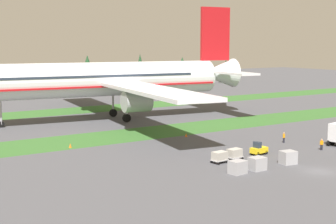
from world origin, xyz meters
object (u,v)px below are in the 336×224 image
cargo_dolly_lead (235,153)px  taxiway_marker_0 (186,135)px  uld_container_1 (238,167)px  baggage_tug (259,149)px  uld_container_2 (288,157)px  airliner (108,79)px  ground_crew_loader (284,137)px  uld_container_0 (257,164)px  taxiway_marker_1 (70,146)px  ground_crew_marshaller (322,144)px  cargo_dolly_second (220,156)px

cargo_dolly_lead → taxiway_marker_0: bearing=161.1°
uld_container_1 → taxiway_marker_0: (8.51, 23.41, -0.51)m
baggage_tug → cargo_dolly_lead: (-5.00, -0.52, 0.10)m
uld_container_2 → taxiway_marker_0: 23.30m
airliner → ground_crew_loader: size_ratio=43.71×
uld_container_0 → taxiway_marker_1: bearing=120.2°
ground_crew_loader → uld_container_0: (-15.66, -10.55, -0.11)m
baggage_tug → ground_crew_loader: size_ratio=1.56×
airliner → uld_container_2: (3.57, -47.47, -7.79)m
ground_crew_marshaller → cargo_dolly_lead: bearing=-164.1°
cargo_dolly_second → ground_crew_loader: 18.01m
taxiway_marker_1 → cargo_dolly_lead: bearing=-50.7°
ground_crew_marshaller → taxiway_marker_0: 22.81m
baggage_tug → uld_container_0: size_ratio=1.36×
baggage_tug → uld_container_0: (-6.24, -6.40, 0.02)m
airliner → uld_container_2: airliner is taller
uld_container_1 → uld_container_2: (8.94, 0.13, 0.06)m
uld_container_0 → uld_container_2: bearing=1.6°
uld_container_0 → uld_container_2: (5.71, 0.16, 0.05)m
cargo_dolly_lead → uld_container_0: bearing=-17.9°
uld_container_1 → uld_container_2: size_ratio=1.00×
uld_container_1 → ground_crew_loader: bearing=29.1°
airliner → taxiway_marker_1: (-17.13, -21.89, -8.34)m
uld_container_1 → taxiway_marker_1: 28.27m
cargo_dolly_lead → taxiway_marker_1: size_ratio=3.46×
cargo_dolly_second → uld_container_0: size_ratio=1.17×
ground_crew_loader → uld_container_0: bearing=15.6°
cargo_dolly_lead → taxiway_marker_1: cargo_dolly_lead is taller
cargo_dolly_lead → uld_container_2: 7.26m
uld_container_0 → taxiway_marker_0: uld_container_0 is taller
cargo_dolly_lead → cargo_dolly_second: (-2.88, -0.30, 0.00)m
uld_container_2 → taxiway_marker_0: bearing=91.1°
airliner → uld_container_2: 48.24m
cargo_dolly_second → taxiway_marker_0: cargo_dolly_second is taller
cargo_dolly_second → uld_container_1: size_ratio=1.17×
cargo_dolly_lead → ground_crew_loader: ground_crew_loader is taller
uld_container_0 → ground_crew_loader: bearing=34.0°
airliner → taxiway_marker_1: 29.02m
uld_container_2 → taxiway_marker_1: uld_container_2 is taller
cargo_dolly_second → uld_container_1: uld_container_1 is taller
baggage_tug → uld_container_1: bearing=-62.0°
cargo_dolly_second → uld_container_2: size_ratio=1.17×
baggage_tug → cargo_dolly_lead: 5.03m
baggage_tug → cargo_dolly_lead: bearing=-90.0°
cargo_dolly_lead → ground_crew_loader: size_ratio=1.35×
cargo_dolly_lead → ground_crew_loader: bearing=102.0°
uld_container_2 → taxiway_marker_1: (-20.70, 25.58, -0.55)m
uld_container_2 → taxiway_marker_0: uld_container_2 is taller
cargo_dolly_lead → ground_crew_loader: 15.16m
ground_crew_loader → taxiway_marker_0: 16.56m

